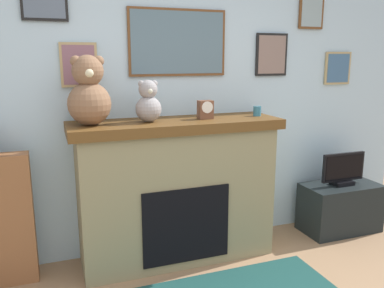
{
  "coord_description": "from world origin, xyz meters",
  "views": [
    {
      "loc": [
        -0.89,
        -1.32,
        1.68
      ],
      "look_at": [
        0.21,
        1.69,
        0.99
      ],
      "focal_mm": 37.02,
      "sensor_mm": 36.0,
      "label": 1
    }
  ],
  "objects": [
    {
      "name": "candle_jar",
      "position": [
        0.8,
        1.67,
        1.24
      ],
      "size": [
        0.07,
        0.07,
        0.09
      ],
      "primitive_type": "cylinder",
      "color": "teal",
      "rests_on": "fireplace"
    },
    {
      "name": "teddy_bear_brown",
      "position": [
        -0.16,
        1.67,
        1.34
      ],
      "size": [
        0.2,
        0.2,
        0.33
      ],
      "color": "gray",
      "rests_on": "fireplace"
    },
    {
      "name": "mantel_clock",
      "position": [
        0.32,
        1.67,
        1.27
      ],
      "size": [
        0.12,
        0.09,
        0.15
      ],
      "color": "brown",
      "rests_on": "fireplace"
    },
    {
      "name": "back_wall",
      "position": [
        0.01,
        2.0,
        1.31
      ],
      "size": [
        5.2,
        0.15,
        2.6
      ],
      "color": "silver",
      "rests_on": "ground_plane"
    },
    {
      "name": "teddy_bear_cream",
      "position": [
        -0.6,
        1.67,
        1.43
      ],
      "size": [
        0.32,
        0.32,
        0.51
      ],
      "color": "brown",
      "rests_on": "fireplace"
    },
    {
      "name": "television",
      "position": [
        1.75,
        1.64,
        0.62
      ],
      "size": [
        0.47,
        0.14,
        0.32
      ],
      "color": "black",
      "rests_on": "tv_stand"
    },
    {
      "name": "fireplace",
      "position": [
        0.07,
        1.69,
        0.6
      ],
      "size": [
        1.71,
        0.56,
        1.19
      ],
      "color": "#8B825C",
      "rests_on": "ground_plane"
    },
    {
      "name": "tv_stand",
      "position": [
        1.75,
        1.64,
        0.24
      ],
      "size": [
        0.76,
        0.4,
        0.47
      ],
      "primitive_type": "cube",
      "color": "black",
      "rests_on": "ground_plane"
    },
    {
      "name": "bookshelf",
      "position": [
        -1.27,
        1.74,
        0.54
      ],
      "size": [
        0.43,
        0.16,
        1.22
      ],
      "color": "brown",
      "rests_on": "ground_plane"
    }
  ]
}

